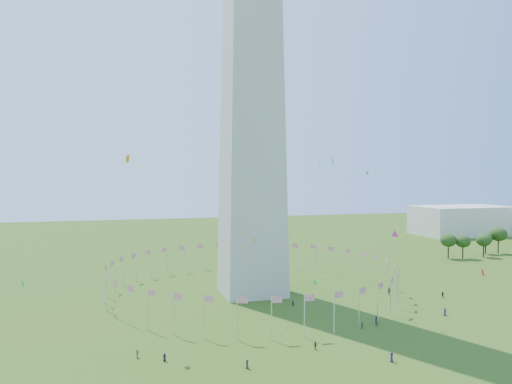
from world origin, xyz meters
TOP-DOWN VIEW (x-y plane):
  - ground at (0.00, 0.00)m, footprint 600.00×600.00m
  - flag_ring at (-0.00, 50.00)m, footprint 80.24×80.24m
  - gov_building_east_a at (150.00, 150.00)m, footprint 50.00×30.00m
  - crowd at (15.07, 8.60)m, footprint 94.97×69.95m
  - kites_aloft at (8.24, 19.81)m, footprint 119.09×71.59m
  - tree_line_east at (113.58, 85.41)m, footprint 53.02×15.64m

SIDE VIEW (x-z plane):
  - ground at x=0.00m, z-range 0.00..0.00m
  - crowd at x=15.07m, z-range -0.12..1.80m
  - flag_ring at x=0.00m, z-range 0.00..9.00m
  - tree_line_east at x=113.58m, z-range -0.73..10.42m
  - gov_building_east_a at x=150.00m, z-range 0.00..16.00m
  - kites_aloft at x=8.24m, z-range 2.89..43.83m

